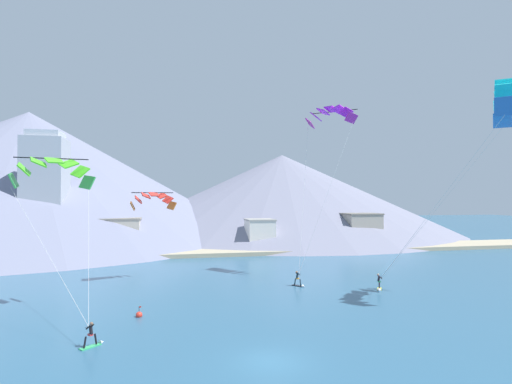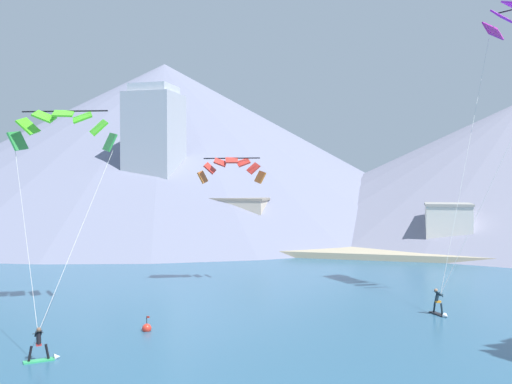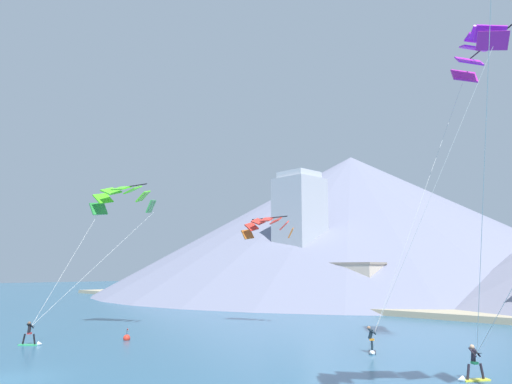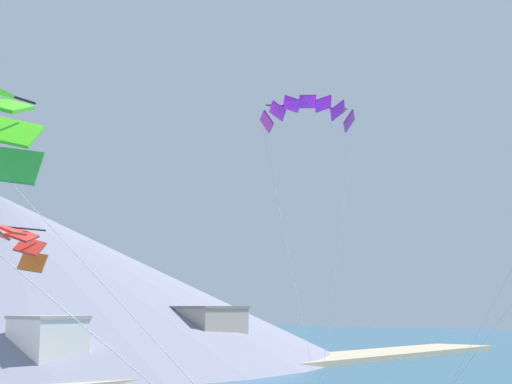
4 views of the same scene
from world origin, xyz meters
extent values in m
cube|color=#51D822|center=(-14.35, 15.86, 12.56)|extent=(2.00, 1.84, 1.38)
cube|color=green|center=(-13.85, 16.47, 11.58)|extent=(1.76, 1.61, 1.46)
cylinder|color=silver|center=(-15.47, 9.41, 6.17)|extent=(8.05, 8.81, 9.69)
cylinder|color=silver|center=(-12.60, 10.87, 6.17)|extent=(2.31, 11.73, 9.69)
cylinder|color=silver|center=(22.34, 13.96, 9.40)|extent=(11.17, 5.06, 16.10)
cube|color=#B922A3|center=(12.52, 27.63, 20.34)|extent=(1.76, 2.03, 1.30)
cube|color=#BD20E3|center=(13.16, 27.12, 21.20)|extent=(1.99, 2.18, 1.14)
cube|color=#BD20E3|center=(13.92, 26.39, 21.75)|extent=(2.16, 2.22, 0.86)
cube|color=#BD20E3|center=(14.70, 25.52, 21.94)|extent=(2.26, 2.18, 0.49)
cube|color=#BD20E3|center=(15.42, 24.60, 21.75)|extent=(2.28, 2.06, 0.86)
cube|color=#BD20E3|center=(16.01, 23.73, 21.20)|extent=(2.25, 1.86, 1.14)
cube|color=#B922A3|center=(16.40, 23.01, 20.34)|extent=(2.13, 1.59, 1.30)
cylinder|color=black|center=(15.35, 26.07, 21.77)|extent=(4.95, 4.01, 0.10)
cylinder|color=silver|center=(10.34, 24.00, 10.60)|extent=(3.86, 7.59, 18.47)
cylinder|color=silver|center=(12.47, 21.47, 10.60)|extent=(8.10, 2.54, 18.47)
cube|color=red|center=(-8.09, 26.61, 10.60)|extent=(1.42, 1.57, 0.56)
cube|color=red|center=(-7.18, 27.01, 10.43)|extent=(1.52, 1.50, 0.89)
cube|color=red|center=(-6.44, 27.46, 9.93)|extent=(1.49, 1.40, 1.11)
cube|color=#C06525|center=(-5.95, 27.92, 9.18)|extent=(1.33, 1.28, 1.18)
cylinder|color=black|center=(-8.28, 27.14, 10.80)|extent=(5.02, 0.12, 0.10)
cube|color=silver|center=(11.03, 52.64, 2.92)|extent=(5.18, 5.70, 5.83)
cube|color=#9D9992|center=(11.03, 52.64, 5.98)|extent=(5.39, 5.93, 0.30)
cube|color=#A89E8E|center=(33.41, 54.23, 3.38)|extent=(7.15, 5.94, 6.75)
cube|color=slate|center=(33.41, 54.23, 6.90)|extent=(7.43, 6.17, 0.30)
camera|label=1|loc=(-6.01, -23.91, 9.95)|focal=28.00mm
camera|label=2|loc=(6.21, -19.37, 8.97)|focal=40.00mm
camera|label=3|loc=(27.72, -9.50, 5.49)|focal=35.00mm
camera|label=4|loc=(-26.18, -5.22, 6.83)|focal=50.00mm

